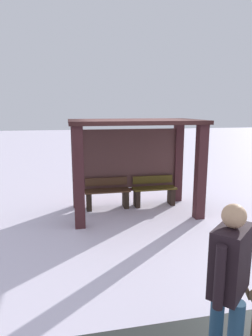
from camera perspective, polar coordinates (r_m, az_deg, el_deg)
The scene contains 5 objects.
ground_plane at distance 7.36m, azimuth 1.70°, elevation -8.55°, with size 60.00×60.00×0.00m, color white.
bus_shelter at distance 7.16m, azimuth 1.43°, elevation 3.85°, with size 3.09×1.73×2.27m.
bench_left_inside at distance 7.53m, azimuth -3.68°, elevation -5.24°, with size 1.15×0.40×0.77m.
bench_center_inside at distance 7.79m, azimuth 5.50°, elevation -4.67°, with size 1.15×0.37×0.77m.
person_walking at distance 3.06m, azimuth 19.55°, elevation -19.04°, with size 0.55×0.52×1.69m.
Camera 1 is at (-1.59, -6.73, 2.51)m, focal length 31.20 mm.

